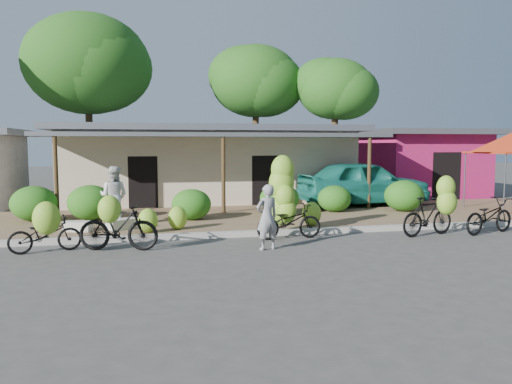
% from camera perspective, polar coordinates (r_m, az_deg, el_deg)
% --- Properties ---
extents(ground, '(100.00, 100.00, 0.00)m').
position_cam_1_polar(ground, '(12.02, 0.84, -6.80)').
color(ground, '#454240').
rests_on(ground, ground).
extents(sidewalk, '(60.00, 6.00, 0.12)m').
position_cam_1_polar(sidewalk, '(16.83, -3.13, -3.05)').
color(sidewalk, '#8E6B4C').
rests_on(sidewalk, ground).
extents(curb, '(60.00, 0.25, 0.15)m').
position_cam_1_polar(curb, '(13.92, -1.08, -4.79)').
color(curb, '#A8A399').
rests_on(curb, ground).
extents(shop_main, '(13.00, 8.50, 3.35)m').
position_cam_1_polar(shop_main, '(22.53, -5.65, 3.33)').
color(shop_main, beige).
rests_on(shop_main, ground).
extents(shop_pink, '(6.00, 6.00, 3.25)m').
position_cam_1_polar(shop_pink, '(26.04, 17.96, 3.27)').
color(shop_pink, '#B91C50').
rests_on(shop_pink, ground).
extents(tree_far_center, '(6.43, 6.41, 9.22)m').
position_cam_1_polar(tree_far_center, '(28.01, -19.10, 13.83)').
color(tree_far_center, '#44331B').
rests_on(tree_far_center, ground).
extents(tree_center_right, '(5.18, 5.06, 8.12)m').
position_cam_1_polar(tree_center_right, '(28.91, -0.46, 12.72)').
color(tree_center_right, '#44331B').
rests_on(tree_center_right, ground).
extents(tree_near_right, '(4.31, 4.12, 7.25)m').
position_cam_1_polar(tree_near_right, '(28.08, 8.60, 11.73)').
color(tree_near_right, '#44331B').
rests_on(tree_near_right, ground).
extents(hedge_0, '(1.44, 1.29, 1.12)m').
position_cam_1_polar(hedge_0, '(17.32, -24.05, -1.21)').
color(hedge_0, '#275914').
rests_on(hedge_0, sidewalk).
extents(hedge_1, '(1.45, 1.31, 1.13)m').
position_cam_1_polar(hedge_1, '(16.92, -18.41, -1.15)').
color(hedge_1, '#275914').
rests_on(hedge_1, sidewalk).
extents(hedge_2, '(1.28, 1.15, 1.00)m').
position_cam_1_polar(hedge_2, '(16.23, -7.39, -1.42)').
color(hedge_2, '#275914').
rests_on(hedge_2, sidewalk).
extents(hedge_3, '(1.38, 1.24, 1.08)m').
position_cam_1_polar(hedge_3, '(17.42, 2.69, -0.78)').
color(hedge_3, '#275914').
rests_on(hedge_3, sidewalk).
extents(hedge_4, '(1.23, 1.10, 0.96)m').
position_cam_1_polar(hedge_4, '(18.24, 8.95, -0.75)').
color(hedge_4, '#275914').
rests_on(hedge_4, sidewalk).
extents(hedge_5, '(1.45, 1.31, 1.13)m').
position_cam_1_polar(hedge_5, '(18.96, 16.56, -0.41)').
color(hedge_5, '#275914').
rests_on(hedge_5, sidewalk).
extents(red_canopy, '(3.50, 3.50, 2.86)m').
position_cam_1_polar(red_canopy, '(20.70, 27.15, 5.03)').
color(red_canopy, '#59595E').
rests_on(red_canopy, sidewalk).
extents(bike_far_left, '(1.73, 1.37, 1.29)m').
position_cam_1_polar(bike_far_left, '(12.68, -22.93, -4.11)').
color(bike_far_left, black).
rests_on(bike_far_left, ground).
extents(bike_left, '(1.98, 1.34, 1.41)m').
position_cam_1_polar(bike_left, '(12.38, -15.55, -3.68)').
color(bike_left, black).
rests_on(bike_left, ground).
extents(bike_center, '(1.85, 1.22, 2.26)m').
position_cam_1_polar(bike_center, '(13.70, 3.39, -1.40)').
color(bike_center, black).
rests_on(bike_center, ground).
extents(bike_right, '(1.90, 1.34, 1.73)m').
position_cam_1_polar(bike_right, '(14.60, 19.46, -2.15)').
color(bike_right, black).
rests_on(bike_right, ground).
extents(bike_far_right, '(2.06, 1.22, 1.02)m').
position_cam_1_polar(bike_far_right, '(15.75, 25.09, -2.50)').
color(bike_far_right, black).
rests_on(bike_far_right, ground).
extents(loose_banana_a, '(0.54, 0.46, 0.68)m').
position_cam_1_polar(loose_banana_a, '(14.09, -12.25, -3.21)').
color(loose_banana_a, '#93B92E').
rests_on(loose_banana_a, sidewalk).
extents(loose_banana_b, '(0.54, 0.46, 0.67)m').
position_cam_1_polar(loose_banana_b, '(14.47, -8.94, -2.93)').
color(loose_banana_b, '#93B92E').
rests_on(loose_banana_b, sidewalk).
extents(loose_banana_c, '(0.58, 0.49, 0.72)m').
position_cam_1_polar(loose_banana_c, '(15.04, 6.38, -2.49)').
color(loose_banana_c, '#93B92E').
rests_on(loose_banana_c, sidewalk).
extents(sack_near, '(0.93, 0.80, 0.30)m').
position_cam_1_polar(sack_near, '(14.86, -15.02, -3.56)').
color(sack_near, beige).
rests_on(sack_near, sidewalk).
extents(sack_far, '(0.83, 0.59, 0.28)m').
position_cam_1_polar(sack_far, '(14.90, -19.69, -3.70)').
color(sack_far, beige).
rests_on(sack_far, sidewalk).
extents(vendor, '(0.67, 0.54, 1.60)m').
position_cam_1_polar(vendor, '(12.09, 1.27, -2.89)').
color(vendor, gray).
rests_on(vendor, ground).
extents(bystander, '(1.04, 0.93, 1.79)m').
position_cam_1_polar(bystander, '(15.50, -15.95, -0.44)').
color(bystander, silver).
rests_on(bystander, sidewalk).
extents(teal_van, '(5.42, 2.49, 1.80)m').
position_cam_1_polar(teal_van, '(20.36, 12.21, 1.03)').
color(teal_van, '#1A7667').
rests_on(teal_van, sidewalk).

